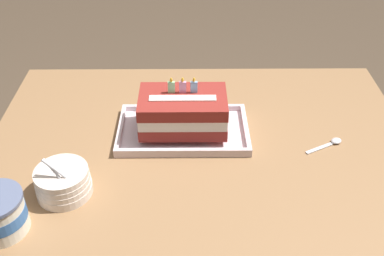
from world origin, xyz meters
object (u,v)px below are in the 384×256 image
Objects in this scene: bowl_stack at (63,182)px; serving_spoon_near_tray at (332,143)px; birthday_cake at (183,111)px; foil_tray at (183,131)px.

serving_spoon_near_tray is at bearing 14.57° from bowl_stack.
birthday_cake reaches higher than bowl_stack.
birthday_cake is at bearing 39.59° from bowl_stack.
foil_tray is 0.41m from serving_spoon_near_tray.
birthday_cake is 1.79× the size of bowl_stack.
bowl_stack reaches higher than serving_spoon_near_tray.
foil_tray is at bearing -90.00° from birthday_cake.
birthday_cake is (0.00, 0.00, 0.07)m from foil_tray.
birthday_cake reaches higher than serving_spoon_near_tray.
birthday_cake reaches higher than foil_tray.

